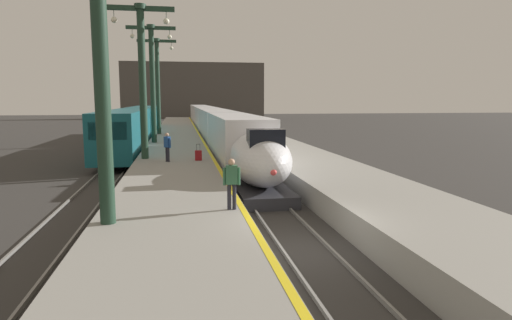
{
  "coord_description": "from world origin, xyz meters",
  "views": [
    {
      "loc": [
        -3.77,
        -12.7,
        4.65
      ],
      "look_at": [
        -0.22,
        7.83,
        1.8
      ],
      "focal_mm": 31.09,
      "sensor_mm": 36.0,
      "label": 1
    }
  ],
  "objects": [
    {
      "name": "platform_left",
      "position": [
        -4.05,
        24.75,
        0.53
      ],
      "size": [
        4.8,
        110.0,
        1.05
      ],
      "primitive_type": "cube",
      "color": "gray",
      "rests_on": "ground"
    },
    {
      "name": "station_column_mid",
      "position": [
        -5.9,
        15.06,
        6.57
      ],
      "size": [
        4.0,
        0.68,
        9.17
      ],
      "color": "#1E3828",
      "rests_on": "platform_left"
    },
    {
      "name": "highspeed_train_main",
      "position": [
        0.0,
        41.58,
        1.97
      ],
      "size": [
        2.92,
        75.03,
        3.6
      ],
      "color": "silver",
      "rests_on": "ground"
    },
    {
      "name": "rail_main_right",
      "position": [
        0.75,
        27.5,
        0.06
      ],
      "size": [
        0.08,
        110.0,
        0.12
      ],
      "primitive_type": "cube",
      "color": "slate",
      "rests_on": "ground"
    },
    {
      "name": "ground_plane",
      "position": [
        0.0,
        0.0,
        0.0
      ],
      "size": [
        260.0,
        260.0,
        0.0
      ],
      "primitive_type": "plane",
      "color": "#33302D"
    },
    {
      "name": "station_column_distant",
      "position": [
        -5.9,
        35.22,
        6.92
      ],
      "size": [
        4.0,
        0.68,
        9.84
      ],
      "color": "#1E3828",
      "rests_on": "platform_left"
    },
    {
      "name": "rail_secondary_right",
      "position": [
        -7.35,
        27.5,
        0.06
      ],
      "size": [
        0.08,
        110.0,
        0.12
      ],
      "primitive_type": "cube",
      "color": "slate",
      "rests_on": "ground"
    },
    {
      "name": "platform_left_safety_stripe",
      "position": [
        -1.77,
        24.75,
        1.05
      ],
      "size": [
        0.2,
        107.8,
        0.01
      ],
      "primitive_type": "cube",
      "color": "yellow",
      "rests_on": "platform_left"
    },
    {
      "name": "passenger_mid_platform",
      "position": [
        -2.13,
        1.48,
        2.04
      ],
      "size": [
        0.57,
        0.24,
        1.69
      ],
      "color": "#23232D",
      "rests_on": "platform_left"
    },
    {
      "name": "rail_main_left",
      "position": [
        -0.75,
        27.5,
        0.06
      ],
      "size": [
        0.08,
        110.0,
        0.12
      ],
      "primitive_type": "cube",
      "color": "slate",
      "rests_on": "ground"
    },
    {
      "name": "station_column_far",
      "position": [
        -5.9,
        25.62,
        6.84
      ],
      "size": [
        4.0,
        0.68,
        9.68
      ],
      "color": "#1E3828",
      "rests_on": "platform_left"
    },
    {
      "name": "rolling_suitcase",
      "position": [
        -2.7,
        13.65,
        1.35
      ],
      "size": [
        0.4,
        0.22,
        0.98
      ],
      "color": "maroon",
      "rests_on": "platform_left"
    },
    {
      "name": "regional_train_adjacent",
      "position": [
        -8.1,
        33.52,
        2.13
      ],
      "size": [
        2.85,
        36.6,
        3.8
      ],
      "color": "#145660",
      "rests_on": "ground"
    },
    {
      "name": "rail_secondary_left",
      "position": [
        -8.85,
        27.5,
        0.06
      ],
      "size": [
        0.08,
        110.0,
        0.12
      ],
      "primitive_type": "cube",
      "color": "slate",
      "rests_on": "ground"
    },
    {
      "name": "terminus_back_wall",
      "position": [
        0.0,
        102.0,
        7.0
      ],
      "size": [
        36.0,
        2.0,
        14.0
      ],
      "primitive_type": "cube",
      "color": "#4C4742",
      "rests_on": "ground"
    },
    {
      "name": "station_column_near",
      "position": [
        -5.9,
        0.48,
        6.7
      ],
      "size": [
        4.0,
        0.68,
        9.43
      ],
      "color": "#1E3828",
      "rests_on": "platform_left"
    },
    {
      "name": "passenger_near_edge",
      "position": [
        -4.49,
        13.39,
        2.04
      ],
      "size": [
        0.41,
        0.46,
        1.69
      ],
      "color": "#23232D",
      "rests_on": "platform_left"
    },
    {
      "name": "platform_right",
      "position": [
        4.05,
        24.75,
        0.53
      ],
      "size": [
        4.8,
        110.0,
        1.05
      ],
      "primitive_type": "cube",
      "color": "gray",
      "rests_on": "ground"
    }
  ]
}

